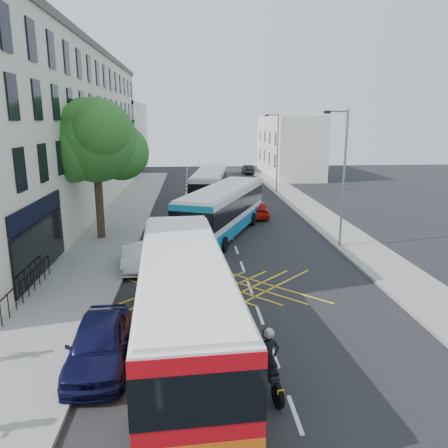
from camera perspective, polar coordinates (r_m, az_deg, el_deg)
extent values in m
plane|color=black|center=(15.18, 6.53, -16.64)|extent=(120.00, 120.00, 0.00)
cube|color=gray|center=(29.46, -15.67, -1.81)|extent=(5.00, 70.00, 0.15)
cube|color=gray|center=(30.60, 15.15, -1.21)|extent=(3.00, 70.00, 0.15)
cube|color=beige|center=(39.08, -21.66, 10.96)|extent=(8.00, 45.00, 13.00)
cube|color=#59544C|center=(39.47, -22.56, 20.77)|extent=(8.30, 45.00, 0.50)
cube|color=black|center=(22.51, -23.22, 1.64)|extent=(0.12, 7.00, 0.90)
cube|color=black|center=(22.92, -22.80, -2.76)|extent=(0.12, 7.00, 2.60)
cube|color=silver|center=(68.87, -14.10, 10.95)|extent=(8.00, 20.00, 10.00)
cube|color=silver|center=(62.49, 8.40, 10.06)|extent=(6.00, 18.00, 8.00)
cylinder|color=#382619|center=(28.96, -15.96, 2.53)|extent=(0.50, 0.50, 4.40)
sphere|color=#195A1F|center=(28.51, -16.48, 10.45)|extent=(5.20, 5.20, 5.20)
sphere|color=#195A1F|center=(29.09, -13.32, 9.10)|extent=(3.60, 3.60, 3.60)
sphere|color=#195A1F|center=(28.24, -19.06, 9.02)|extent=(3.80, 3.80, 3.80)
sphere|color=#195A1F|center=(27.10, -15.87, 11.63)|extent=(3.40, 3.40, 3.40)
sphere|color=#195A1F|center=(29.73, -17.72, 12.40)|extent=(3.20, 3.20, 3.20)
cylinder|color=slate|center=(26.66, 15.36, 5.58)|extent=(0.14, 0.14, 8.00)
cylinder|color=slate|center=(26.24, 14.63, 14.06)|extent=(1.20, 0.10, 0.10)
cube|color=black|center=(26.05, 13.34, 14.03)|extent=(0.35, 0.15, 0.18)
cylinder|color=slate|center=(45.89, 6.99, 9.09)|extent=(0.14, 0.14, 8.00)
cylinder|color=slate|center=(45.64, 6.37, 13.99)|extent=(1.20, 0.10, 0.10)
cube|color=black|center=(45.54, 5.61, 13.94)|extent=(0.35, 0.15, 0.18)
cube|color=silver|center=(14.67, -5.25, -9.83)|extent=(3.45, 12.01, 2.86)
cube|color=silver|center=(14.15, -5.38, -4.31)|extent=(3.22, 11.76, 0.13)
cube|color=black|center=(14.52, -5.29, -8.36)|extent=(3.52, 12.07, 1.19)
cube|color=#D85B12|center=(15.09, -5.17, -13.31)|extent=(3.50, 12.06, 0.81)
cube|color=#B60912|center=(9.53, -3.29, -23.78)|extent=(2.74, 0.28, 2.70)
cube|color=#FF0C0C|center=(10.12, 3.73, -26.68)|extent=(0.25, 0.08, 0.25)
cylinder|color=black|center=(18.17, -10.00, -9.77)|extent=(0.36, 0.99, 0.97)
cylinder|color=black|center=(18.25, -1.40, -9.45)|extent=(0.36, 0.99, 0.97)
cylinder|color=black|center=(11.88, -11.13, -23.60)|extent=(0.36, 0.99, 0.97)
cylinder|color=black|center=(12.00, 2.94, -22.88)|extent=(0.36, 0.99, 0.97)
cube|color=silver|center=(29.23, -0.14, 1.92)|extent=(6.70, 11.52, 2.74)
cube|color=silver|center=(28.98, -0.14, 4.68)|extent=(6.42, 11.23, 0.12)
cube|color=black|center=(29.15, -0.14, 2.67)|extent=(6.78, 11.60, 1.14)
cube|color=#0C719F|center=(29.44, -0.14, 0.10)|extent=(6.76, 11.58, 0.78)
cube|color=#0D89AB|center=(24.04, -4.32, -0.60)|extent=(2.47, 1.09, 2.59)
cube|color=#FF0C0C|center=(24.61, -6.55, -2.06)|extent=(0.25, 0.15, 0.25)
cube|color=#FF0C0C|center=(23.85, -1.97, -2.49)|extent=(0.25, 0.15, 0.25)
cylinder|color=black|center=(32.77, -0.61, 0.93)|extent=(0.62, 0.97, 0.93)
cylinder|color=black|center=(32.07, 3.77, 0.62)|extent=(0.62, 0.97, 0.93)
cylinder|color=black|center=(26.49, -5.38, -2.19)|extent=(0.62, 0.97, 0.93)
cylinder|color=black|center=(25.61, -0.04, -2.68)|extent=(0.62, 0.97, 0.93)
cube|color=silver|center=(40.62, -1.91, 5.06)|extent=(3.87, 11.02, 2.60)
cube|color=silver|center=(40.44, -1.92, 6.95)|extent=(3.65, 10.78, 0.12)
cube|color=black|center=(40.56, -1.91, 5.57)|extent=(3.94, 11.08, 1.08)
cube|color=#0B658D|center=(40.76, -1.90, 3.80)|extent=(3.93, 11.07, 0.74)
cube|color=silver|center=(35.34, -2.70, 3.82)|extent=(2.48, 0.43, 2.45)
cube|color=#FF0C0C|center=(35.57, -4.26, 2.74)|extent=(0.26, 0.09, 0.25)
cube|color=#FF0C0C|center=(35.37, -1.12, 2.71)|extent=(0.26, 0.09, 0.25)
cylinder|color=black|center=(43.82, -3.15, 4.08)|extent=(0.39, 0.91, 0.88)
cylinder|color=black|center=(43.61, 0.06, 4.06)|extent=(0.39, 0.91, 0.88)
cylinder|color=black|center=(37.40, -4.27, 2.43)|extent=(0.39, 0.91, 0.88)
cylinder|color=black|center=(37.16, -0.52, 2.39)|extent=(0.39, 0.91, 0.88)
cylinder|color=black|center=(12.74, 7.04, -21.40)|extent=(0.26, 0.68, 0.66)
cylinder|color=black|center=(13.95, 4.38, -17.96)|extent=(0.26, 0.68, 0.66)
cube|color=black|center=(13.17, 5.67, -18.47)|extent=(0.48, 1.27, 0.23)
cube|color=black|center=(13.28, 5.25, -17.23)|extent=(0.38, 0.52, 0.21)
cube|color=black|center=(12.89, 6.14, -18.54)|extent=(0.37, 0.56, 0.10)
cylinder|color=slate|center=(13.70, 4.49, -16.66)|extent=(0.16, 0.45, 0.87)
cylinder|color=slate|center=(13.40, 4.77, -15.63)|extent=(0.62, 0.17, 0.04)
cube|color=gold|center=(12.47, 7.41, -20.93)|extent=(0.19, 0.06, 0.14)
imported|color=black|center=(12.92, 5.80, -17.05)|extent=(0.73, 0.56, 1.79)
sphere|color=#99999E|center=(12.54, 5.89, -14.04)|extent=(0.31, 0.31, 0.31)
imported|color=black|center=(14.72, -15.96, -14.71)|extent=(2.05, 4.63, 1.55)
imported|color=#B8BBC1|center=(23.22, -11.50, -4.21)|extent=(1.73, 4.02, 1.29)
imported|color=red|center=(34.97, 4.30, 1.94)|extent=(1.92, 4.32, 1.23)
imported|color=#414348|center=(53.48, -1.85, 6.05)|extent=(2.57, 4.99, 1.35)
imported|color=#9EA2A6|center=(47.87, 3.47, 5.23)|extent=(2.16, 4.46, 1.47)
imported|color=black|center=(63.05, 3.13, 7.14)|extent=(1.49, 3.91, 1.27)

